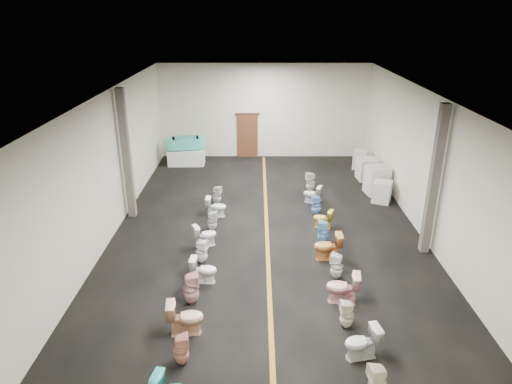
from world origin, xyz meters
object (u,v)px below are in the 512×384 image
toilet_right_7 (323,219)px  toilet_left_4 (204,270)px  toilet_left_5 (202,251)px  toilet_right_10 (311,182)px  toilet_right_0 (377,382)px  toilet_right_2 (347,314)px  toilet_right_1 (362,343)px  toilet_right_4 (337,266)px  appliance_crate_b (377,180)px  toilet_right_8 (316,205)px  toilet_left_6 (205,235)px  toilet_right_5 (328,246)px  appliance_crate_a (382,192)px  toilet_right_9 (312,194)px  toilet_left_7 (212,221)px  toilet_left_3 (191,289)px  toilet_right_3 (343,288)px  toilet_left_2 (185,318)px  toilet_left_1 (181,350)px  appliance_crate_c (367,169)px  display_table (186,157)px  appliance_crate_d (361,159)px  toilet_right_6 (323,232)px  bathtub (186,143)px  toilet_left_8 (216,207)px  toilet_left_9 (217,195)px

toilet_right_7 → toilet_left_4: bearing=-26.5°
toilet_left_5 → toilet_right_10: toilet_right_10 is taller
toilet_left_4 → toilet_right_0: 5.40m
toilet_left_4 → toilet_right_2: toilet_left_4 is taller
toilet_right_1 → toilet_right_4: size_ratio=1.01×
appliance_crate_b → toilet_right_8: bearing=-142.1°
toilet_left_6 → toilet_left_4: bearing=160.2°
toilet_right_2 → toilet_right_5: size_ratio=0.85×
appliance_crate_a → toilet_right_9: (-2.64, -0.09, -0.06)m
toilet_left_5 → toilet_left_7: (0.11, 2.05, -0.02)m
appliance_crate_b → toilet_right_5: bearing=-117.4°
appliance_crate_a → toilet_left_3: bearing=-134.6°
toilet_right_3 → toilet_left_2: bearing=-63.6°
toilet_right_4 → toilet_right_8: toilet_right_4 is taller
toilet_left_2 → toilet_left_5: 3.08m
toilet_left_5 → toilet_right_2: (3.66, -2.86, -0.01)m
toilet_right_3 → toilet_left_1: bearing=-50.9°
appliance_crate_b → appliance_crate_c: bearing=90.0°
toilet_left_6 → appliance_crate_b: bearing=-80.4°
toilet_left_4 → toilet_right_8: bearing=-34.7°
toilet_right_9 → toilet_right_10: 1.12m
display_table → toilet_right_1: bearing=-66.6°
appliance_crate_c → toilet_left_5: size_ratio=1.27×
appliance_crate_d → toilet_left_5: appliance_crate_d is taller
toilet_left_3 → toilet_left_1: bearing=171.0°
toilet_left_6 → toilet_right_6: bearing=-111.5°
toilet_right_4 → toilet_left_4: bearing=-64.5°
bathtub → appliance_crate_d: bathtub is taller
bathtub → toilet_right_4: bearing=-72.1°
bathtub → toilet_right_8: bearing=-57.5°
bathtub → toilet_right_5: bearing=-69.8°
toilet_left_6 → toilet_right_10: bearing=-64.6°
appliance_crate_b → toilet_right_5: size_ratio=1.35×
toilet_left_4 → toilet_left_5: toilet_left_5 is taller
toilet_right_9 → toilet_right_2: bearing=22.7°
bathtub → toilet_right_8: size_ratio=2.47×
toilet_left_8 → toilet_right_8: toilet_right_8 is taller
toilet_left_4 → appliance_crate_b: bearing=-39.4°
toilet_left_8 → appliance_crate_a: bearing=-74.9°
toilet_left_3 → toilet_left_8: (0.18, 5.14, -0.06)m
toilet_left_9 → bathtub: bearing=44.0°
toilet_left_4 → display_table: bearing=15.6°
toilet_right_0 → toilet_right_6: toilet_right_6 is taller
appliance_crate_c → toilet_right_5: appliance_crate_c is taller
toilet_left_2 → toilet_right_9: size_ratio=1.19×
toilet_left_5 → toilet_right_8: bearing=-26.2°
appliance_crate_a → bathtub: bearing=151.2°
toilet_left_8 → toilet_right_0: 8.92m
toilet_right_4 → toilet_right_8: (-0.06, 4.11, -0.00)m
toilet_right_3 → appliance_crate_a: bearing=166.8°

